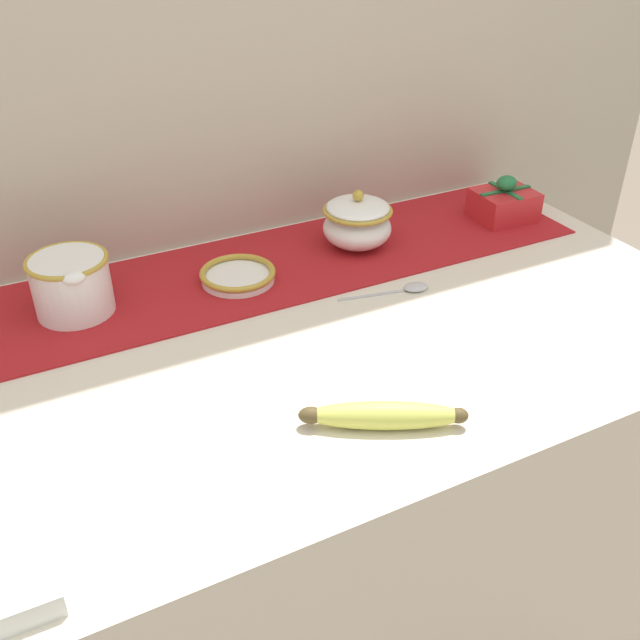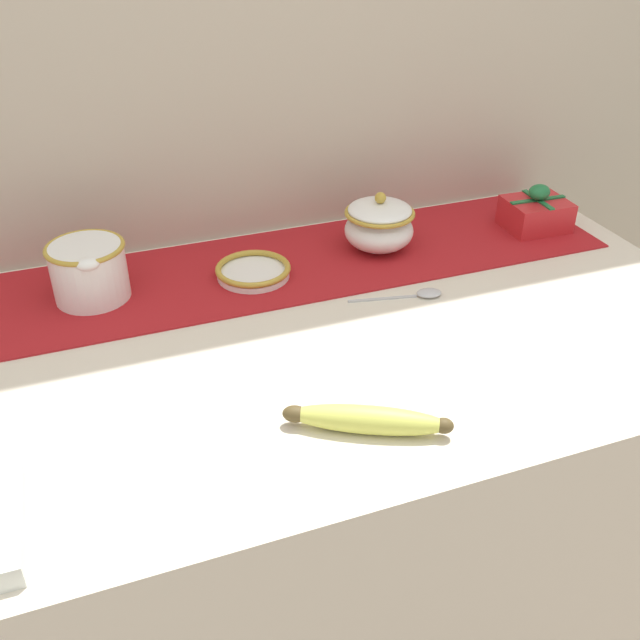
% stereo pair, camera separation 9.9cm
% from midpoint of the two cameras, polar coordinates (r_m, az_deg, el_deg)
% --- Properties ---
extents(countertop, '(1.23, 0.71, 0.91)m').
position_cam_midpoint_polar(countertop, '(1.37, 3.03, -16.86)').
color(countertop, beige).
rests_on(countertop, ground_plane).
extents(back_wall, '(2.03, 0.04, 2.40)m').
position_cam_midpoint_polar(back_wall, '(1.28, -2.90, 19.21)').
color(back_wall, '#B7AD99').
rests_on(back_wall, ground_plane).
extents(table_runner, '(1.13, 0.27, 0.00)m').
position_cam_midpoint_polar(table_runner, '(1.23, -0.17, 4.42)').
color(table_runner, '#A8191E').
rests_on(table_runner, countertop).
extents(cream_pitcher, '(0.12, 0.14, 0.09)m').
position_cam_midpoint_polar(cream_pitcher, '(1.15, -15.72, 3.88)').
color(cream_pitcher, white).
rests_on(cream_pitcher, countertop).
extents(sugar_bowl, '(0.12, 0.12, 0.11)m').
position_cam_midpoint_polar(sugar_bowl, '(1.27, 6.99, 7.53)').
color(sugar_bowl, white).
rests_on(sugar_bowl, countertop).
extents(small_dish, '(0.13, 0.13, 0.02)m').
position_cam_midpoint_polar(small_dish, '(1.19, -3.01, 3.87)').
color(small_dish, white).
rests_on(small_dish, countertop).
extents(banana, '(0.19, 0.12, 0.04)m').
position_cam_midpoint_polar(banana, '(0.87, 7.08, -8.04)').
color(banana, '#CCD156').
rests_on(banana, countertop).
extents(spoon, '(0.15, 0.05, 0.01)m').
position_cam_midpoint_polar(spoon, '(1.16, 10.74, 2.01)').
color(spoon, '#B7B7BC').
rests_on(spoon, countertop).
extents(gift_box, '(0.12, 0.10, 0.09)m').
position_cam_midpoint_polar(gift_box, '(1.42, 18.82, 8.09)').
color(gift_box, red).
rests_on(gift_box, countertop).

